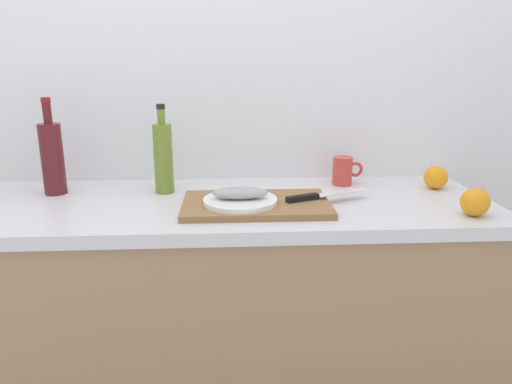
% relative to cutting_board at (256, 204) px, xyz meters
% --- Properties ---
extents(back_wall, '(3.20, 0.05, 2.50)m').
position_rel_cutting_board_xyz_m(back_wall, '(-0.23, 0.40, 0.34)').
color(back_wall, white).
rests_on(back_wall, ground_plane).
extents(kitchen_counter, '(2.00, 0.60, 0.90)m').
position_rel_cutting_board_xyz_m(kitchen_counter, '(-0.23, 0.08, -0.46)').
color(kitchen_counter, '#9E7A56').
rests_on(kitchen_counter, ground_plane).
extents(cutting_board, '(0.45, 0.28, 0.02)m').
position_rel_cutting_board_xyz_m(cutting_board, '(0.00, 0.00, 0.00)').
color(cutting_board, olive).
rests_on(cutting_board, kitchen_counter).
extents(white_plate, '(0.23, 0.23, 0.01)m').
position_rel_cutting_board_xyz_m(white_plate, '(-0.05, -0.02, 0.02)').
color(white_plate, white).
rests_on(white_plate, cutting_board).
extents(fish_fillet, '(0.17, 0.07, 0.04)m').
position_rel_cutting_board_xyz_m(fish_fillet, '(-0.05, -0.02, 0.04)').
color(fish_fillet, '#999E99').
rests_on(fish_fillet, white_plate).
extents(chef_knife, '(0.28, 0.14, 0.02)m').
position_rel_cutting_board_xyz_m(chef_knife, '(0.19, 0.02, 0.02)').
color(chef_knife, silver).
rests_on(chef_knife, cutting_board).
extents(olive_oil_bottle, '(0.06, 0.06, 0.30)m').
position_rel_cutting_board_xyz_m(olive_oil_bottle, '(-0.30, 0.19, 0.11)').
color(olive_oil_bottle, olive).
rests_on(olive_oil_bottle, kitchen_counter).
extents(wine_bottle, '(0.07, 0.07, 0.32)m').
position_rel_cutting_board_xyz_m(wine_bottle, '(-0.67, 0.20, 0.12)').
color(wine_bottle, '#59191E').
rests_on(wine_bottle, kitchen_counter).
extents(coffee_mug_1, '(0.11, 0.07, 0.10)m').
position_rel_cutting_board_xyz_m(coffee_mug_1, '(0.33, 0.26, 0.04)').
color(coffee_mug_1, '#CC3F38').
rests_on(coffee_mug_1, kitchen_counter).
extents(orange_0, '(0.08, 0.08, 0.08)m').
position_rel_cutting_board_xyz_m(orange_0, '(0.63, -0.12, 0.03)').
color(orange_0, orange).
rests_on(orange_0, kitchen_counter).
extents(orange_1, '(0.08, 0.08, 0.08)m').
position_rel_cutting_board_xyz_m(orange_1, '(0.65, 0.19, 0.03)').
color(orange_1, orange).
rests_on(orange_1, kitchen_counter).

